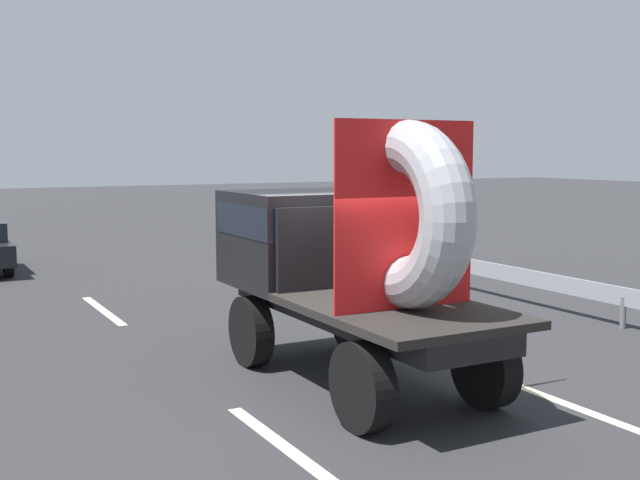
% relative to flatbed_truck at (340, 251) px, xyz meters
% --- Properties ---
extents(ground_plane, '(120.00, 120.00, 0.00)m').
position_rel_flatbed_truck_xyz_m(ground_plane, '(0.25, -0.58, -1.69)').
color(ground_plane, '#28282B').
extents(flatbed_truck, '(2.02, 4.81, 3.38)m').
position_rel_flatbed_truck_xyz_m(flatbed_truck, '(0.00, 0.00, 0.00)').
color(flatbed_truck, black).
rests_on(flatbed_truck, ground_plane).
extents(guardrail, '(0.10, 17.32, 0.71)m').
position_rel_flatbed_truck_xyz_m(guardrail, '(5.68, 2.31, -1.16)').
color(guardrail, gray).
rests_on(guardrail, ground_plane).
extents(lane_dash_left_near, '(0.16, 2.77, 0.01)m').
position_rel_flatbed_truck_xyz_m(lane_dash_left_near, '(-1.79, -2.01, -1.69)').
color(lane_dash_left_near, beige).
rests_on(lane_dash_left_near, ground_plane).
extents(lane_dash_left_far, '(0.16, 2.99, 0.01)m').
position_rel_flatbed_truck_xyz_m(lane_dash_left_far, '(-1.79, 5.93, -1.69)').
color(lane_dash_left_far, beige).
rests_on(lane_dash_left_far, ground_plane).
extents(lane_dash_right_near, '(0.16, 2.89, 0.01)m').
position_rel_flatbed_truck_xyz_m(lane_dash_right_near, '(1.79, -2.86, -1.69)').
color(lane_dash_right_near, beige).
rests_on(lane_dash_right_near, ground_plane).
extents(lane_dash_right_far, '(0.16, 2.45, 0.01)m').
position_rel_flatbed_truck_xyz_m(lane_dash_right_far, '(1.79, 5.26, -1.69)').
color(lane_dash_right_far, beige).
rests_on(lane_dash_right_far, ground_plane).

